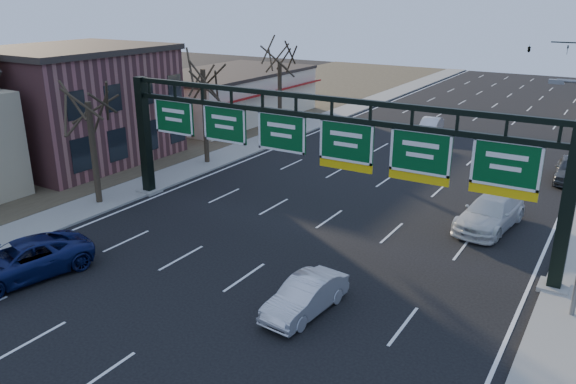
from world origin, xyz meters
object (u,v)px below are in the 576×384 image
Objects in this scene: car_silver_sedan at (305,296)px; car_white_wagon at (490,213)px; car_blue_suv at (22,260)px; sign_gantry at (316,146)px.

car_silver_sedan is 13.17m from car_white_wagon.
sign_gantry is at bearing 65.95° from car_blue_suv.
sign_gantry reaches higher than car_white_wagon.
sign_gantry reaches higher than car_blue_suv.
sign_gantry is 10.11m from car_white_wagon.
car_silver_sedan is 0.74× the size of car_white_wagon.
car_silver_sedan is at bearing -63.44° from sign_gantry.
car_white_wagon is at bearing 76.94° from car_silver_sedan.
car_blue_suv is 1.39× the size of car_silver_sedan.
sign_gantry reaches higher than car_silver_sedan.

